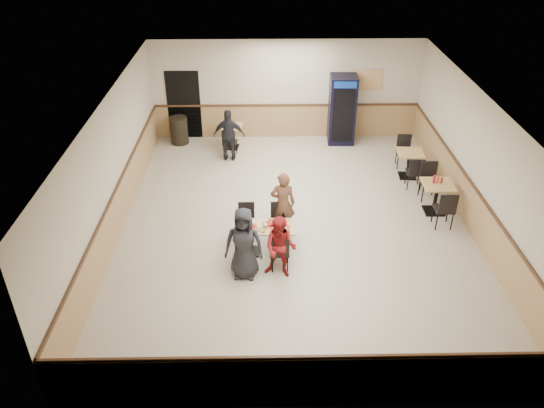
{
  "coord_description": "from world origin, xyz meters",
  "views": [
    {
      "loc": [
        -0.71,
        -10.26,
        6.84
      ],
      "look_at": [
        -0.54,
        -0.5,
        0.87
      ],
      "focal_mm": 35.0,
      "sensor_mm": 36.0,
      "label": 1
    }
  ],
  "objects_px": {
    "main_table": "(265,235)",
    "back_table": "(231,133)",
    "diner_woman_left": "(244,244)",
    "diner_man_opposite": "(283,204)",
    "side_table_near": "(437,193)",
    "side_table_far": "(409,160)",
    "lone_diner": "(229,135)",
    "diner_woman_right": "(280,248)",
    "trash_bin": "(179,130)",
    "pepsi_cooler": "(342,110)"
  },
  "relations": [
    {
      "from": "lone_diner",
      "to": "diner_man_opposite",
      "type": "bearing_deg",
      "value": 113.64
    },
    {
      "from": "diner_woman_left",
      "to": "side_table_near",
      "type": "bearing_deg",
      "value": 32.3
    },
    {
      "from": "diner_woman_right",
      "to": "back_table",
      "type": "distance_m",
      "value": 6.16
    },
    {
      "from": "side_table_near",
      "to": "back_table",
      "type": "bearing_deg",
      "value": 143.79
    },
    {
      "from": "diner_woman_left",
      "to": "back_table",
      "type": "relative_size",
      "value": 2.12
    },
    {
      "from": "main_table",
      "to": "back_table",
      "type": "relative_size",
      "value": 1.71
    },
    {
      "from": "main_table",
      "to": "diner_woman_right",
      "type": "relative_size",
      "value": 0.93
    },
    {
      "from": "lone_diner",
      "to": "back_table",
      "type": "xyz_separation_m",
      "value": [
        0.0,
        0.8,
        -0.28
      ]
    },
    {
      "from": "diner_man_opposite",
      "to": "trash_bin",
      "type": "distance_m",
      "value": 5.69
    },
    {
      "from": "diner_woman_right",
      "to": "lone_diner",
      "type": "height_order",
      "value": "lone_diner"
    },
    {
      "from": "diner_woman_right",
      "to": "lone_diner",
      "type": "bearing_deg",
      "value": 118.94
    },
    {
      "from": "back_table",
      "to": "trash_bin",
      "type": "relative_size",
      "value": 0.89
    },
    {
      "from": "diner_man_opposite",
      "to": "trash_bin",
      "type": "bearing_deg",
      "value": -58.51
    },
    {
      "from": "side_table_near",
      "to": "diner_woman_right",
      "type": "bearing_deg",
      "value": -148.4
    },
    {
      "from": "main_table",
      "to": "trash_bin",
      "type": "distance_m",
      "value": 6.16
    },
    {
      "from": "main_table",
      "to": "pepsi_cooler",
      "type": "height_order",
      "value": "pepsi_cooler"
    },
    {
      "from": "main_table",
      "to": "pepsi_cooler",
      "type": "xyz_separation_m",
      "value": [
        2.34,
        5.66,
        0.57
      ]
    },
    {
      "from": "main_table",
      "to": "diner_woman_left",
      "type": "height_order",
      "value": "diner_woman_left"
    },
    {
      "from": "lone_diner",
      "to": "side_table_near",
      "type": "height_order",
      "value": "lone_diner"
    },
    {
      "from": "diner_woman_left",
      "to": "back_table",
      "type": "xyz_separation_m",
      "value": [
        -0.55,
        6.02,
        -0.31
      ]
    },
    {
      "from": "back_table",
      "to": "diner_woman_left",
      "type": "bearing_deg",
      "value": -84.74
    },
    {
      "from": "back_table",
      "to": "trash_bin",
      "type": "height_order",
      "value": "trash_bin"
    },
    {
      "from": "diner_woman_left",
      "to": "back_table",
      "type": "distance_m",
      "value": 6.06
    },
    {
      "from": "diner_woman_right",
      "to": "diner_man_opposite",
      "type": "distance_m",
      "value": 1.53
    },
    {
      "from": "side_table_near",
      "to": "diner_woman_left",
      "type": "bearing_deg",
      "value": -152.71
    },
    {
      "from": "side_table_near",
      "to": "side_table_far",
      "type": "xyz_separation_m",
      "value": [
        -0.22,
        1.78,
        -0.03
      ]
    },
    {
      "from": "diner_woman_right",
      "to": "trash_bin",
      "type": "relative_size",
      "value": 1.64
    },
    {
      "from": "diner_man_opposite",
      "to": "side_table_far",
      "type": "relative_size",
      "value": 2.08
    },
    {
      "from": "back_table",
      "to": "diner_man_opposite",
      "type": "bearing_deg",
      "value": -73.06
    },
    {
      "from": "lone_diner",
      "to": "back_table",
      "type": "bearing_deg",
      "value": -86.68
    },
    {
      "from": "back_table",
      "to": "lone_diner",
      "type": "bearing_deg",
      "value": -90.0
    },
    {
      "from": "diner_woman_left",
      "to": "diner_man_opposite",
      "type": "distance_m",
      "value": 1.72
    },
    {
      "from": "diner_woman_left",
      "to": "side_table_near",
      "type": "relative_size",
      "value": 2.03
    },
    {
      "from": "diner_woman_right",
      "to": "lone_diner",
      "type": "distance_m",
      "value": 5.38
    },
    {
      "from": "side_table_far",
      "to": "pepsi_cooler",
      "type": "xyz_separation_m",
      "value": [
        -1.53,
        2.31,
        0.54
      ]
    },
    {
      "from": "diner_woman_right",
      "to": "back_table",
      "type": "relative_size",
      "value": 1.84
    },
    {
      "from": "lone_diner",
      "to": "trash_bin",
      "type": "bearing_deg",
      "value": -32.74
    },
    {
      "from": "diner_man_opposite",
      "to": "lone_diner",
      "type": "distance_m",
      "value": 3.95
    },
    {
      "from": "main_table",
      "to": "lone_diner",
      "type": "height_order",
      "value": "lone_diner"
    },
    {
      "from": "diner_man_opposite",
      "to": "side_table_far",
      "type": "distance_m",
      "value": 4.33
    },
    {
      "from": "diner_woman_right",
      "to": "trash_bin",
      "type": "bearing_deg",
      "value": 129.35
    },
    {
      "from": "main_table",
      "to": "diner_woman_left",
      "type": "xyz_separation_m",
      "value": [
        -0.41,
        -0.76,
        0.33
      ]
    },
    {
      "from": "diner_man_opposite",
      "to": "lone_diner",
      "type": "relative_size",
      "value": 1.01
    },
    {
      "from": "main_table",
      "to": "side_table_far",
      "type": "relative_size",
      "value": 1.73
    },
    {
      "from": "diner_woman_right",
      "to": "side_table_near",
      "type": "height_order",
      "value": "diner_woman_right"
    },
    {
      "from": "lone_diner",
      "to": "side_table_near",
      "type": "xyz_separation_m",
      "value": [
        5.05,
        -2.9,
        -0.24
      ]
    },
    {
      "from": "diner_woman_right",
      "to": "side_table_far",
      "type": "bearing_deg",
      "value": 64.36
    },
    {
      "from": "lone_diner",
      "to": "pepsi_cooler",
      "type": "distance_m",
      "value": 3.53
    },
    {
      "from": "diner_woman_left",
      "to": "back_table",
      "type": "bearing_deg",
      "value": 100.27
    },
    {
      "from": "main_table",
      "to": "side_table_near",
      "type": "height_order",
      "value": "side_table_near"
    }
  ]
}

